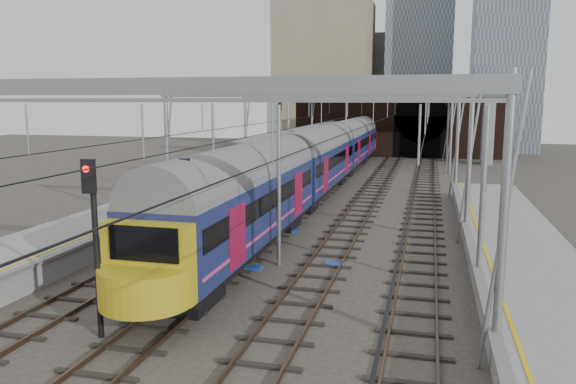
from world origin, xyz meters
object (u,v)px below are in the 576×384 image
(relay_cabinet, at_px, (130,237))
(signal_near_centre, at_px, (187,214))
(signal_near_left, at_px, (94,229))
(train_main, at_px, (337,150))
(train_second, at_px, (320,142))

(relay_cabinet, bearing_deg, signal_near_centre, -57.48)
(signal_near_left, bearing_deg, signal_near_centre, 59.00)
(signal_near_left, height_order, signal_near_centre, signal_near_left)
(signal_near_centre, bearing_deg, train_main, 83.53)
(train_main, height_order, train_second, train_main)
(train_main, height_order, relay_cabinet, train_main)
(signal_near_centre, distance_m, relay_cabinet, 9.14)
(train_main, bearing_deg, signal_near_centre, -89.68)
(signal_near_centre, xyz_separation_m, relay_cabinet, (-5.98, 6.36, -2.71))
(train_main, bearing_deg, relay_cabinet, -102.29)
(train_main, distance_m, signal_near_left, 36.33)
(train_second, distance_m, signal_near_left, 49.28)
(signal_near_left, distance_m, signal_near_centre, 3.65)
(signal_near_left, relative_size, signal_near_centre, 1.05)
(train_main, bearing_deg, train_second, 107.24)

